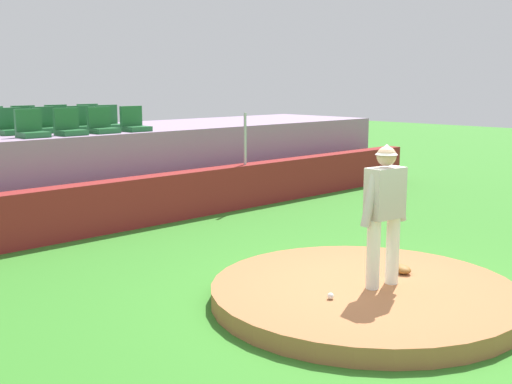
{
  "coord_description": "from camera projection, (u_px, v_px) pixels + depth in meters",
  "views": [
    {
      "loc": [
        -5.96,
        -4.32,
        2.61
      ],
      "look_at": [
        0.0,
        1.87,
        1.11
      ],
      "focal_mm": 44.22,
      "sensor_mm": 36.0,
      "label": 1
    }
  ],
  "objects": [
    {
      "name": "stadium_chair_6",
      "position": [
        81.0,
        123.0,
        12.78
      ],
      "size": [
        0.48,
        0.44,
        0.5
      ],
      "rotation": [
        0.0,
        0.0,
        3.14
      ],
      "color": "#236633",
      "rests_on": "bleacher_platform"
    },
    {
      "name": "stadium_chair_2",
      "position": [
        102.0,
        125.0,
        12.19
      ],
      "size": [
        0.48,
        0.44,
        0.5
      ],
      "rotation": [
        0.0,
        0.0,
        3.14
      ],
      "color": "#236633",
      "rests_on": "bleacher_platform"
    },
    {
      "name": "stadium_chair_1",
      "position": [
        69.0,
        127.0,
        11.7
      ],
      "size": [
        0.48,
        0.44,
        0.5
      ],
      "rotation": [
        0.0,
        0.0,
        3.14
      ],
      "color": "#236633",
      "rests_on": "bleacher_platform"
    },
    {
      "name": "stadium_chair_4",
      "position": [
        11.0,
        126.0,
        11.82
      ],
      "size": [
        0.48,
        0.44,
        0.5
      ],
      "rotation": [
        0.0,
        0.0,
        3.14
      ],
      "color": "#236633",
      "rests_on": "bleacher_platform"
    },
    {
      "name": "pitcher",
      "position": [
        385.0,
        205.0,
        7.36
      ],
      "size": [
        0.75,
        0.3,
        1.7
      ],
      "rotation": [
        0.0,
        0.0,
        -0.13
      ],
      "color": "white",
      "rests_on": "pitchers_mound"
    },
    {
      "name": "baseball",
      "position": [
        331.0,
        296.0,
        7.06
      ],
      "size": [
        0.07,
        0.07,
        0.07
      ],
      "primitive_type": "sphere",
      "color": "white",
      "rests_on": "pitchers_mound"
    },
    {
      "name": "stadium_chair_0",
      "position": [
        31.0,
        129.0,
        11.24
      ],
      "size": [
        0.48,
        0.44,
        0.5
      ],
      "rotation": [
        0.0,
        0.0,
        3.14
      ],
      "color": "#236633",
      "rests_on": "bleacher_platform"
    },
    {
      "name": "stadium_chair_7",
      "position": [
        109.0,
        121.0,
        13.28
      ],
      "size": [
        0.48,
        0.44,
        0.5
      ],
      "rotation": [
        0.0,
        0.0,
        3.14
      ],
      "color": "#236633",
      "rests_on": "bleacher_platform"
    },
    {
      "name": "fielding_glove",
      "position": [
        401.0,
        269.0,
        8.02
      ],
      "size": [
        0.28,
        0.34,
        0.11
      ],
      "primitive_type": "ellipsoid",
      "rotation": [
        0.0,
        0.0,
        1.28
      ],
      "color": "brown",
      "rests_on": "pitchers_mound"
    },
    {
      "name": "stadium_chair_5",
      "position": [
        46.0,
        125.0,
        12.29
      ],
      "size": [
        0.48,
        0.44,
        0.5
      ],
      "rotation": [
        0.0,
        0.0,
        3.14
      ],
      "color": "#236633",
      "rests_on": "bleacher_platform"
    },
    {
      "name": "bleacher_platform",
      "position": [
        61.0,
        171.0,
        12.87
      ],
      "size": [
        16.6,
        3.21,
        1.64
      ],
      "primitive_type": "cube",
      "color": "#9A7F9F",
      "rests_on": "ground_plane"
    },
    {
      "name": "stadium_chair_9",
      "position": [
        26.0,
        123.0,
        12.91
      ],
      "size": [
        0.48,
        0.44,
        0.5
      ],
      "rotation": [
        0.0,
        0.0,
        3.14
      ],
      "color": "#236633",
      "rests_on": "bleacher_platform"
    },
    {
      "name": "ground_plane",
      "position": [
        364.0,
        302.0,
        7.59
      ],
      "size": [
        60.0,
        60.0,
        0.0
      ],
      "primitive_type": "plane",
      "color": "#357D26"
    },
    {
      "name": "pitchers_mound",
      "position": [
        364.0,
        294.0,
        7.57
      ],
      "size": [
        3.69,
        3.69,
        0.21
      ],
      "primitive_type": "cylinder",
      "color": "#A9693F",
      "rests_on": "ground_plane"
    },
    {
      "name": "stadium_chair_3",
      "position": [
        134.0,
        123.0,
        12.65
      ],
      "size": [
        0.48,
        0.44,
        0.5
      ],
      "rotation": [
        0.0,
        0.0,
        3.14
      ],
      "color": "#236633",
      "rests_on": "bleacher_platform"
    },
    {
      "name": "stadium_chair_10",
      "position": [
        59.0,
        121.0,
        13.37
      ],
      "size": [
        0.48,
        0.44,
        0.5
      ],
      "rotation": [
        0.0,
        0.0,
        3.14
      ],
      "color": "#236633",
      "rests_on": "bleacher_platform"
    },
    {
      "name": "fence_post_right",
      "position": [
        245.0,
        139.0,
        13.22
      ],
      "size": [
        0.06,
        0.06,
        1.09
      ],
      "primitive_type": "cylinder",
      "color": "silver",
      "rests_on": "brick_barrier"
    },
    {
      "name": "stadium_chair_11",
      "position": [
        90.0,
        120.0,
        13.88
      ],
      "size": [
        0.48,
        0.44,
        0.5
      ],
      "rotation": [
        0.0,
        0.0,
        3.14
      ],
      "color": "#236633",
      "rests_on": "bleacher_platform"
    },
    {
      "name": "brick_barrier",
      "position": [
        122.0,
        204.0,
        11.31
      ],
      "size": [
        17.09,
        0.4,
        0.9
      ],
      "primitive_type": "cube",
      "color": "maroon",
      "rests_on": "ground_plane"
    }
  ]
}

